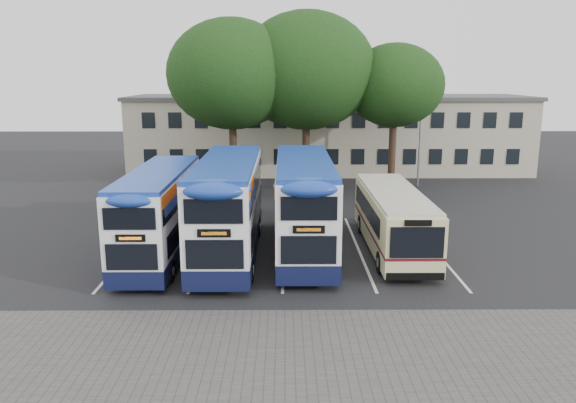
# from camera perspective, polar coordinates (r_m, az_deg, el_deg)

# --- Properties ---
(ground) EXTENTS (120.00, 120.00, 0.00)m
(ground) POSITION_cam_1_polar(r_m,az_deg,el_deg) (21.77, 9.48, -8.72)
(ground) COLOR black
(ground) RESTS_ON ground
(paving_strip) EXTENTS (40.00, 6.00, 0.01)m
(paving_strip) POSITION_cam_1_polar(r_m,az_deg,el_deg) (16.99, 5.51, -15.04)
(paving_strip) COLOR #595654
(paving_strip) RESTS_ON ground
(bay_lines) EXTENTS (14.12, 11.00, 0.01)m
(bay_lines) POSITION_cam_1_polar(r_m,az_deg,el_deg) (26.17, -0.52, -4.81)
(bay_lines) COLOR silver
(bay_lines) RESTS_ON ground
(depot_building) EXTENTS (32.40, 8.40, 6.20)m
(depot_building) POSITION_cam_1_polar(r_m,az_deg,el_deg) (47.31, 4.12, 7.00)
(depot_building) COLOR #BAB195
(depot_building) RESTS_ON ground
(lamp_post) EXTENTS (0.25, 1.05, 9.06)m
(lamp_post) POSITION_cam_1_polar(r_m,az_deg,el_deg) (41.16, 13.38, 8.52)
(lamp_post) COLOR gray
(lamp_post) RESTS_ON ground
(tree_left) EXTENTS (8.37, 8.37, 11.49)m
(tree_left) POSITION_cam_1_polar(r_m,az_deg,el_deg) (37.32, -5.75, 12.74)
(tree_left) COLOR black
(tree_left) RESTS_ON ground
(tree_mid) EXTENTS (9.18, 9.18, 12.05)m
(tree_mid) POSITION_cam_1_polar(r_m,az_deg,el_deg) (38.25, 1.90, 13.13)
(tree_mid) COLOR black
(tree_mid) RESTS_ON ground
(tree_right) EXTENTS (6.56, 6.56, 9.98)m
(tree_right) POSITION_cam_1_polar(r_m,az_deg,el_deg) (38.99, 10.80, 11.49)
(tree_right) COLOR black
(tree_right) RESTS_ON ground
(bus_dd_left) EXTENTS (2.26, 9.33, 3.88)m
(bus_dd_left) POSITION_cam_1_polar(r_m,az_deg,el_deg) (25.12, -12.93, -0.83)
(bus_dd_left) COLOR #0F1439
(bus_dd_left) RESTS_ON ground
(bus_dd_mid) EXTENTS (2.51, 10.33, 4.31)m
(bus_dd_mid) POSITION_cam_1_polar(r_m,az_deg,el_deg) (24.85, -6.06, -0.17)
(bus_dd_mid) COLOR #0F1439
(bus_dd_mid) RESTS_ON ground
(bus_dd_right) EXTENTS (2.48, 10.23, 4.26)m
(bus_dd_right) POSITION_cam_1_polar(r_m,az_deg,el_deg) (25.23, 1.63, 0.04)
(bus_dd_right) COLOR #0F1439
(bus_dd_right) RESTS_ON ground
(bus_single) EXTENTS (2.37, 9.34, 2.78)m
(bus_single) POSITION_cam_1_polar(r_m,az_deg,el_deg) (26.13, 10.61, -1.47)
(bus_single) COLOR #ECE79D
(bus_single) RESTS_ON ground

